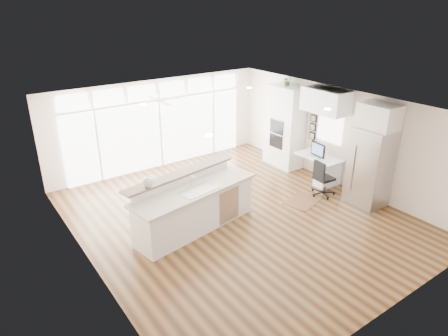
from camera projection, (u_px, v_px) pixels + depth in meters
floor at (237, 217)px, 9.70m from camera, size 7.00×8.00×0.02m
ceiling at (239, 108)px, 8.63m from camera, size 7.00×8.00×0.02m
wall_back at (159, 124)px, 12.16m from camera, size 7.00×0.04×2.70m
wall_front at (394, 246)px, 6.16m from camera, size 7.00×0.04×2.70m
wall_left at (86, 208)px, 7.30m from camera, size 0.04×8.00×2.70m
wall_right at (339, 137)px, 11.03m from camera, size 0.04×8.00×2.70m
glass_wall at (160, 134)px, 12.23m from camera, size 5.80×0.06×2.08m
transom_row at (157, 90)px, 11.71m from camera, size 5.90×0.06×0.40m
desk_window at (330, 127)px, 11.15m from camera, size 0.04×0.85×0.85m
ceiling_fan at (159, 97)px, 10.55m from camera, size 1.16×1.16×0.32m
recessed_lights at (233, 107)px, 8.79m from camera, size 3.40×3.00×0.02m
oven_cabinet at (285, 126)px, 12.24m from camera, size 0.64×1.20×2.50m
desk_nook at (318, 168)px, 11.44m from camera, size 0.72×1.30×0.76m
upper_cabinets at (326, 101)px, 10.68m from camera, size 0.64×1.30×0.64m
refrigerator at (370, 167)px, 9.94m from camera, size 0.76×0.90×2.00m
fridge_cabinet at (379, 116)px, 9.47m from camera, size 0.64×0.90×0.60m
framed_photos at (313, 127)px, 11.67m from camera, size 0.06×0.22×0.80m
kitchen_island at (196, 204)px, 8.97m from camera, size 3.25×1.67×1.23m
rug at (303, 201)px, 10.41m from camera, size 1.10×0.91×0.01m
office_chair at (324, 178)px, 10.57m from camera, size 0.55×0.52×0.99m
fishbowl at (148, 182)px, 8.33m from camera, size 0.27×0.27×0.23m
monitor at (318, 149)px, 11.16m from camera, size 0.14×0.54×0.44m
keyboard at (313, 158)px, 11.15m from camera, size 0.19×0.37×0.02m
potted_plant at (287, 82)px, 11.70m from camera, size 0.28×0.30×0.22m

